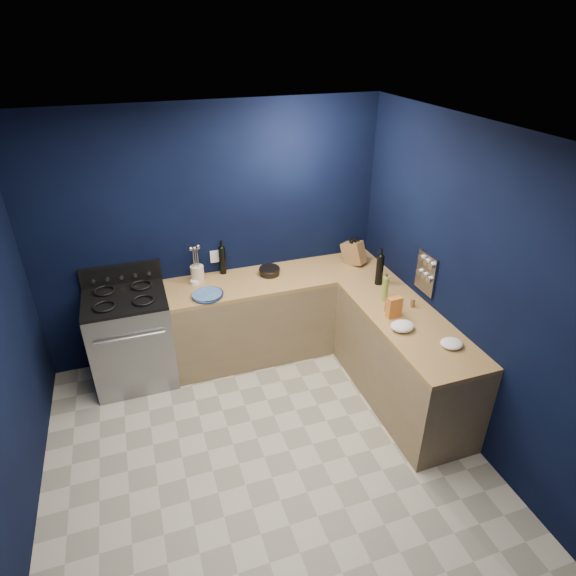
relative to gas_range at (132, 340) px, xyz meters
name	(u,v)px	position (x,y,z in m)	size (l,w,h in m)	color
floor	(264,458)	(0.93, -1.42, -0.47)	(3.50, 3.50, 0.02)	#B7B29F
ceiling	(253,139)	(0.93, -1.42, 2.15)	(3.50, 3.50, 0.02)	silver
wall_back	(212,236)	(0.93, 0.34, 0.84)	(3.50, 0.02, 2.60)	black
wall_right	(469,289)	(2.69, -1.42, 0.84)	(0.02, 3.50, 2.60)	black
wall_front	(379,561)	(0.93, -3.18, 0.84)	(3.50, 0.02, 2.60)	black
cab_back	(279,315)	(1.53, 0.02, -0.03)	(2.30, 0.63, 0.86)	#856E4D
top_back	(279,278)	(1.53, 0.02, 0.42)	(2.30, 0.63, 0.04)	brown
cab_right	(403,362)	(2.37, -1.13, -0.03)	(0.63, 1.67, 0.86)	#856E4D
top_right	(409,321)	(2.37, -1.13, 0.42)	(0.63, 1.67, 0.04)	brown
gas_range	(132,340)	(0.00, 0.00, 0.00)	(0.76, 0.66, 0.92)	gray
oven_door	(134,359)	(0.00, -0.32, -0.01)	(0.59, 0.02, 0.42)	black
cooktop	(124,298)	(0.00, 0.00, 0.48)	(0.76, 0.66, 0.03)	black
backguard	(121,274)	(0.00, 0.30, 0.58)	(0.76, 0.06, 0.20)	black
spice_panel	(426,273)	(2.67, -0.87, 0.72)	(0.02, 0.28, 0.38)	gray
wall_outlet	(215,257)	(0.93, 0.32, 0.62)	(0.09, 0.02, 0.13)	white
plate_stack	(207,295)	(0.75, -0.16, 0.46)	(0.29, 0.29, 0.04)	#33458B
ramekin	(195,282)	(0.68, 0.14, 0.46)	(0.09, 0.09, 0.04)	white
utensil_crock	(197,274)	(0.72, 0.18, 0.52)	(0.13, 0.13, 0.17)	beige
wine_bottle_back	(222,261)	(1.00, 0.27, 0.58)	(0.07, 0.07, 0.29)	black
lemon_basket	(269,271)	(1.45, 0.08, 0.48)	(0.21, 0.21, 0.08)	black
knife_block	(354,253)	(2.38, 0.04, 0.56)	(0.13, 0.22, 0.24)	brown
wine_bottle_right	(380,270)	(2.42, -0.46, 0.59)	(0.07, 0.07, 0.30)	black
oil_bottle	(385,289)	(2.32, -0.77, 0.56)	(0.06, 0.06, 0.25)	#86A43C
spice_jar_near	(387,306)	(2.25, -0.94, 0.49)	(0.05, 0.05, 0.10)	olive
spice_jar_far	(412,303)	(2.51, -0.95, 0.48)	(0.04, 0.04, 0.08)	olive
crouton_bag	(394,307)	(2.26, -1.05, 0.54)	(0.13, 0.06, 0.19)	red
towel_front	(402,326)	(2.22, -1.25, 0.48)	(0.21, 0.18, 0.07)	white
towel_end	(452,344)	(2.48, -1.59, 0.47)	(0.19, 0.17, 0.06)	white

